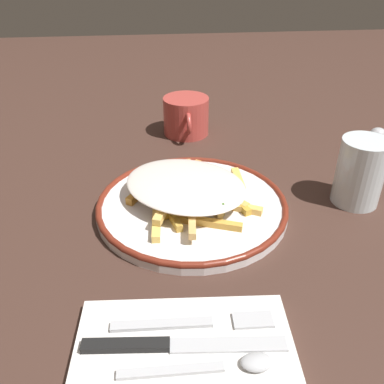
% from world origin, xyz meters
% --- Properties ---
extents(ground_plane, '(2.60, 2.60, 0.00)m').
position_xyz_m(ground_plane, '(0.00, 0.00, 0.00)').
color(ground_plane, '#402921').
extents(plate, '(0.30, 0.30, 0.02)m').
position_xyz_m(plate, '(0.00, 0.00, 0.01)').
color(plate, white).
rests_on(plate, ground_plane).
extents(fries_heap, '(0.24, 0.25, 0.04)m').
position_xyz_m(fries_heap, '(-0.01, -0.01, 0.04)').
color(fries_heap, gold).
rests_on(fries_heap, plate).
extents(napkin, '(0.15, 0.23, 0.01)m').
position_xyz_m(napkin, '(0.26, -0.03, 0.01)').
color(napkin, white).
rests_on(napkin, ground_plane).
extents(fork, '(0.02, 0.18, 0.01)m').
position_xyz_m(fork, '(0.23, -0.02, 0.02)').
color(fork, silver).
rests_on(fork, napkin).
extents(knife, '(0.03, 0.21, 0.01)m').
position_xyz_m(knife, '(0.26, -0.05, 0.02)').
color(knife, black).
rests_on(knife, napkin).
extents(spoon, '(0.02, 0.15, 0.01)m').
position_xyz_m(spoon, '(0.29, 0.00, 0.02)').
color(spoon, silver).
rests_on(spoon, napkin).
extents(water_glass, '(0.07, 0.07, 0.11)m').
position_xyz_m(water_glass, '(-0.00, 0.26, 0.05)').
color(water_glass, silver).
rests_on(water_glass, ground_plane).
extents(coffee_mug, '(0.12, 0.10, 0.08)m').
position_xyz_m(coffee_mug, '(-0.29, 0.02, 0.04)').
color(coffee_mug, '#BB423B').
rests_on(coffee_mug, ground_plane).
extents(salt_shaker, '(0.03, 0.03, 0.08)m').
position_xyz_m(salt_shaker, '(-0.10, 0.34, 0.04)').
color(salt_shaker, silver).
rests_on(salt_shaker, ground_plane).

